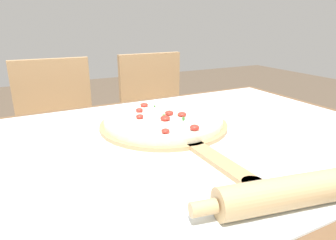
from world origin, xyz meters
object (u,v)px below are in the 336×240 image
at_px(pizza_peel, 167,127).
at_px(chair_right, 157,119).
at_px(pizza, 164,119).
at_px(chair_left, 59,135).
at_px(rolling_pin, 303,190).

xyz_separation_m(pizza_peel, chair_right, (0.32, 0.75, -0.25)).
xyz_separation_m(pizza, chair_right, (0.32, 0.73, -0.26)).
xyz_separation_m(pizza_peel, pizza, (-0.00, 0.02, 0.02)).
xyz_separation_m(chair_left, chair_right, (0.56, 0.00, 0.00)).
bearing_deg(rolling_pin, chair_left, 102.71).
height_order(rolling_pin, chair_right, chair_right).
bearing_deg(chair_right, pizza_peel, -112.45).
relative_size(pizza, chair_right, 0.42).
bearing_deg(chair_right, chair_left, -179.69).
bearing_deg(pizza, rolling_pin, -85.83).
distance_m(chair_left, chair_right, 0.56).
xyz_separation_m(pizza_peel, rolling_pin, (0.04, -0.47, 0.02)).
bearing_deg(pizza_peel, rolling_pin, -85.63).
xyz_separation_m(pizza, rolling_pin, (0.04, -0.49, 0.00)).
bearing_deg(chair_right, pizza, -113.10).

